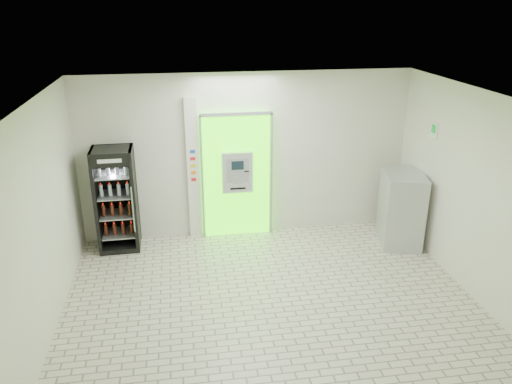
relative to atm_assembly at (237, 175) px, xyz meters
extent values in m
plane|color=beige|center=(0.20, -2.41, -1.17)|extent=(6.00, 6.00, 0.00)
plane|color=silver|center=(0.20, 0.09, 0.33)|extent=(6.00, 0.00, 6.00)
plane|color=silver|center=(0.20, -4.91, 0.33)|extent=(6.00, 0.00, 6.00)
plane|color=silver|center=(-2.80, -2.41, 0.33)|extent=(0.00, 5.00, 5.00)
plane|color=silver|center=(3.20, -2.41, 0.33)|extent=(0.00, 5.00, 5.00)
plane|color=white|center=(0.20, -2.41, 1.83)|extent=(6.00, 6.00, 0.00)
cube|color=#3CF804|center=(0.00, 0.02, -0.02)|extent=(1.20, 0.12, 2.30)
cube|color=gray|center=(0.00, -0.05, 1.13)|extent=(1.28, 0.04, 0.06)
cube|color=gray|center=(-0.63, -0.05, -0.02)|extent=(0.04, 0.04, 2.30)
cube|color=gray|center=(0.63, -0.05, -0.02)|extent=(0.04, 0.04, 2.30)
cube|color=black|center=(0.10, -0.04, -0.67)|extent=(0.62, 0.01, 0.67)
cube|color=black|center=(-0.34, -0.04, 0.81)|extent=(0.22, 0.01, 0.18)
cube|color=#B1B3B9|center=(0.00, -0.09, 0.08)|extent=(0.55, 0.12, 0.75)
cube|color=black|center=(0.00, -0.16, 0.23)|extent=(0.22, 0.01, 0.16)
cube|color=gray|center=(0.00, -0.16, -0.05)|extent=(0.16, 0.01, 0.12)
cube|color=black|center=(0.16, -0.16, 0.11)|extent=(0.09, 0.01, 0.02)
cube|color=black|center=(0.00, -0.16, -0.21)|extent=(0.28, 0.01, 0.03)
cube|color=silver|center=(-0.78, 0.04, 0.13)|extent=(0.22, 0.10, 2.60)
cube|color=#193FB2|center=(-0.78, -0.02, 0.48)|extent=(0.09, 0.01, 0.06)
cube|color=red|center=(-0.78, -0.02, 0.35)|extent=(0.09, 0.01, 0.06)
cube|color=yellow|center=(-0.78, -0.02, 0.22)|extent=(0.09, 0.01, 0.06)
cube|color=orange|center=(-0.78, -0.02, 0.09)|extent=(0.09, 0.01, 0.06)
cube|color=red|center=(-0.78, -0.02, -0.04)|extent=(0.09, 0.01, 0.06)
cube|color=black|center=(-2.14, -0.24, -0.26)|extent=(0.70, 0.63, 1.83)
cube|color=black|center=(-2.14, 0.05, -0.26)|extent=(0.69, 0.06, 1.83)
cube|color=red|center=(-2.14, -0.54, 0.54)|extent=(0.67, 0.02, 0.22)
cube|color=white|center=(-2.14, -0.55, 0.54)|extent=(0.38, 0.01, 0.06)
cube|color=black|center=(-2.14, -0.24, -1.13)|extent=(0.70, 0.63, 0.09)
cylinder|color=gray|center=(-1.84, -0.57, -0.33)|extent=(0.02, 0.02, 0.82)
cube|color=gray|center=(-2.14, -0.24, -0.90)|extent=(0.58, 0.54, 0.02)
cube|color=gray|center=(-2.14, -0.24, -0.53)|extent=(0.58, 0.54, 0.02)
cube|color=gray|center=(-2.14, -0.24, -0.16)|extent=(0.58, 0.54, 0.02)
cube|color=gray|center=(-2.14, -0.24, 0.20)|extent=(0.58, 0.54, 0.02)
cube|color=#B1B3B9|center=(2.86, -0.82, -0.51)|extent=(0.88, 1.12, 1.33)
cube|color=gray|center=(2.52, -0.82, -0.44)|extent=(0.23, 0.95, 0.01)
cube|color=white|center=(3.19, -1.01, 0.95)|extent=(0.02, 0.22, 0.26)
cube|color=#0C8524|center=(3.18, -1.01, 0.98)|extent=(0.00, 0.14, 0.14)
camera|label=1|loc=(-1.01, -8.51, 3.00)|focal=35.00mm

